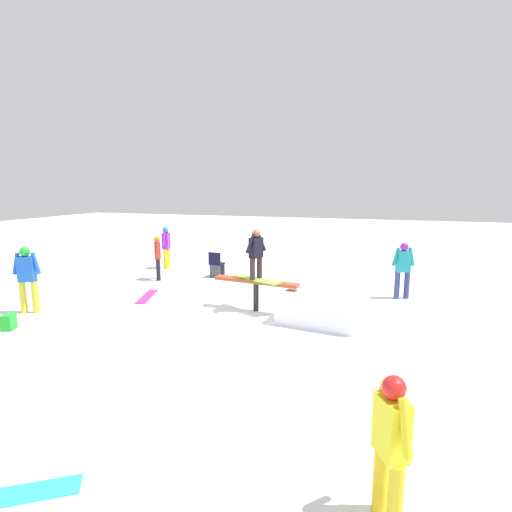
{
  "coord_description": "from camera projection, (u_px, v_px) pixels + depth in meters",
  "views": [
    {
      "loc": [
        -3.06,
        9.13,
        3.07
      ],
      "look_at": [
        0.0,
        0.0,
        1.39
      ],
      "focal_mm": 28.0,
      "sensor_mm": 36.0,
      "label": 1
    }
  ],
  "objects": [
    {
      "name": "bystander_teal",
      "position": [
        403.0,
        267.0,
        10.96
      ],
      "size": [
        0.63,
        0.33,
        1.57
      ],
      "rotation": [
        0.0,
        0.0,
        0.39
      ],
      "color": "navy",
      "rests_on": "ground"
    },
    {
      "name": "snow_kicker_ramp",
      "position": [
        322.0,
        307.0,
        9.22
      ],
      "size": [
        1.98,
        1.72,
        0.63
      ],
      "primitive_type": "cube",
      "rotation": [
        0.0,
        0.0,
        -0.13
      ],
      "color": "white",
      "rests_on": "ground"
    },
    {
      "name": "rail_feature",
      "position": [
        256.0,
        285.0,
        9.9
      ],
      "size": [
        2.24,
        0.57,
        0.79
      ],
      "rotation": [
        0.0,
        0.0,
        -0.13
      ],
      "color": "black",
      "rests_on": "ground"
    },
    {
      "name": "loose_snowboard_cyan",
      "position": [
        8.0,
        496.0,
        3.99
      ],
      "size": [
        1.3,
        0.99,
        0.02
      ],
      "primitive_type": "cube",
      "rotation": [
        0.0,
        0.0,
        0.59
      ],
      "color": "#2CBFC6",
      "rests_on": "ground"
    },
    {
      "name": "main_rider_on_rail",
      "position": [
        256.0,
        256.0,
        9.77
      ],
      "size": [
        1.4,
        0.85,
        1.26
      ],
      "rotation": [
        0.0,
        0.0,
        -0.43
      ],
      "color": "#8EE33E",
      "rests_on": "rail_feature"
    },
    {
      "name": "bystander_purple",
      "position": [
        166.0,
        245.0,
        15.07
      ],
      "size": [
        0.3,
        0.69,
        1.58
      ],
      "rotation": [
        0.0,
        0.0,
        4.94
      ],
      "color": "gold",
      "rests_on": "ground"
    },
    {
      "name": "bystander_yellow",
      "position": [
        391.0,
        442.0,
        3.57
      ],
      "size": [
        0.39,
        0.58,
        1.45
      ],
      "rotation": [
        0.0,
        0.0,
        2.1
      ],
      "color": "gold",
      "rests_on": "ground"
    },
    {
      "name": "bystander_red",
      "position": [
        158.0,
        255.0,
        13.2
      ],
      "size": [
        0.39,
        0.54,
        1.46
      ],
      "rotation": [
        0.0,
        0.0,
        5.28
      ],
      "color": "black",
      "rests_on": "ground"
    },
    {
      "name": "backpack_on_snow",
      "position": [
        9.0,
        322.0,
        8.65
      ],
      "size": [
        0.32,
        0.36,
        0.34
      ],
      "primitive_type": "cube",
      "rotation": [
        0.0,
        0.0,
        5.12
      ],
      "color": "green",
      "rests_on": "ground"
    },
    {
      "name": "loose_snowboard_magenta",
      "position": [
        147.0,
        296.0,
        11.26
      ],
      "size": [
        0.72,
        1.48,
        0.02
      ],
      "primitive_type": "cube",
      "rotation": [
        0.0,
        0.0,
        5.03
      ],
      "color": "#C92A8F",
      "rests_on": "ground"
    },
    {
      "name": "bystander_blue",
      "position": [
        27.0,
        276.0,
        9.69
      ],
      "size": [
        0.65,
        0.35,
        1.65
      ],
      "rotation": [
        0.0,
        0.0,
        3.54
      ],
      "color": "gold",
      "rests_on": "ground"
    },
    {
      "name": "ground_plane",
      "position": [
        256.0,
        311.0,
        10.01
      ],
      "size": [
        60.0,
        60.0,
        0.0
      ],
      "primitive_type": "plane",
      "color": "white"
    },
    {
      "name": "folding_chair",
      "position": [
        217.0,
        265.0,
        13.66
      ],
      "size": [
        0.45,
        0.45,
        0.88
      ],
      "rotation": [
        0.0,
        0.0,
        6.26
      ],
      "color": "#3F3F44",
      "rests_on": "ground"
    }
  ]
}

